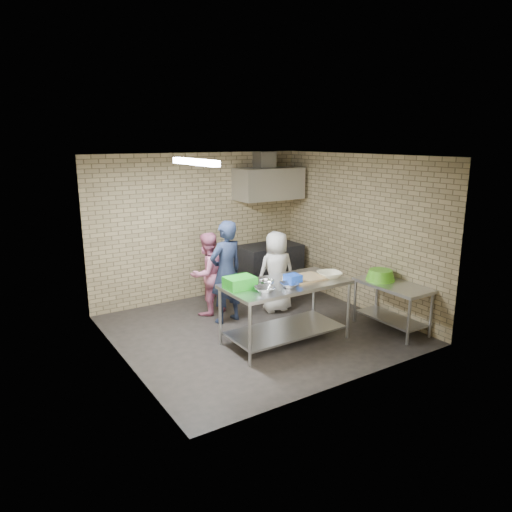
{
  "coord_description": "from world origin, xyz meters",
  "views": [
    {
      "loc": [
        -3.79,
        -5.9,
        2.95
      ],
      "look_at": [
        0.1,
        0.2,
        1.15
      ],
      "focal_mm": 33.34,
      "sensor_mm": 36.0,
      "label": 1
    }
  ],
  "objects_px": {
    "prep_table": "(285,312)",
    "man_navy": "(226,272)",
    "green_basin": "(380,275)",
    "bottle_green": "(282,186)",
    "blue_tub": "(293,279)",
    "woman_white": "(276,272)",
    "woman_pink": "(207,274)",
    "side_counter": "(391,307)",
    "stove": "(270,267)",
    "bottle_red": "(265,186)",
    "green_crate": "(240,283)"
  },
  "relations": [
    {
      "from": "man_navy",
      "to": "green_crate",
      "type": "bearing_deg",
      "value": 62.21
    },
    {
      "from": "prep_table",
      "to": "man_navy",
      "type": "xyz_separation_m",
      "value": [
        -0.34,
        1.17,
        0.39
      ]
    },
    {
      "from": "blue_tub",
      "to": "side_counter",
      "type": "bearing_deg",
      "value": -14.26
    },
    {
      "from": "blue_tub",
      "to": "bottle_green",
      "type": "height_order",
      "value": "bottle_green"
    },
    {
      "from": "side_counter",
      "to": "man_navy",
      "type": "height_order",
      "value": "man_navy"
    },
    {
      "from": "side_counter",
      "to": "woman_pink",
      "type": "distance_m",
      "value": 3.06
    },
    {
      "from": "bottle_red",
      "to": "woman_white",
      "type": "relative_size",
      "value": 0.13
    },
    {
      "from": "green_basin",
      "to": "side_counter",
      "type": "bearing_deg",
      "value": -85.43
    },
    {
      "from": "side_counter",
      "to": "blue_tub",
      "type": "xyz_separation_m",
      "value": [
        -1.64,
        0.42,
        0.61
      ]
    },
    {
      "from": "prep_table",
      "to": "stove",
      "type": "height_order",
      "value": "prep_table"
    },
    {
      "from": "prep_table",
      "to": "woman_pink",
      "type": "xyz_separation_m",
      "value": [
        -0.43,
        1.67,
        0.25
      ]
    },
    {
      "from": "green_basin",
      "to": "bottle_green",
      "type": "xyz_separation_m",
      "value": [
        0.02,
        2.74,
        1.18
      ]
    },
    {
      "from": "prep_table",
      "to": "man_navy",
      "type": "height_order",
      "value": "man_navy"
    },
    {
      "from": "bottle_red",
      "to": "woman_white",
      "type": "distance_m",
      "value": 1.98
    },
    {
      "from": "stove",
      "to": "bottle_green",
      "type": "height_order",
      "value": "bottle_green"
    },
    {
      "from": "green_basin",
      "to": "woman_white",
      "type": "bearing_deg",
      "value": 125.92
    },
    {
      "from": "bottle_red",
      "to": "green_crate",
      "type": "bearing_deg",
      "value": -130.19
    },
    {
      "from": "side_counter",
      "to": "green_basin",
      "type": "height_order",
      "value": "green_basin"
    },
    {
      "from": "stove",
      "to": "green_basin",
      "type": "relative_size",
      "value": 2.61
    },
    {
      "from": "blue_tub",
      "to": "bottle_red",
      "type": "height_order",
      "value": "bottle_red"
    },
    {
      "from": "blue_tub",
      "to": "bottle_red",
      "type": "distance_m",
      "value": 3.04
    },
    {
      "from": "green_basin",
      "to": "woman_white",
      "type": "relative_size",
      "value": 0.33
    },
    {
      "from": "woman_pink",
      "to": "green_basin",
      "type": "bearing_deg",
      "value": 120.78
    },
    {
      "from": "bottle_red",
      "to": "prep_table",
      "type": "bearing_deg",
      "value": -117.51
    },
    {
      "from": "green_basin",
      "to": "bottle_green",
      "type": "relative_size",
      "value": 3.07
    },
    {
      "from": "blue_tub",
      "to": "woman_white",
      "type": "distance_m",
      "value": 1.41
    },
    {
      "from": "prep_table",
      "to": "woman_pink",
      "type": "bearing_deg",
      "value": 104.52
    },
    {
      "from": "woman_white",
      "to": "green_basin",
      "type": "bearing_deg",
      "value": 132.63
    },
    {
      "from": "green_basin",
      "to": "bottle_green",
      "type": "bearing_deg",
      "value": 89.58
    },
    {
      "from": "green_crate",
      "to": "green_basin",
      "type": "distance_m",
      "value": 2.41
    },
    {
      "from": "man_navy",
      "to": "blue_tub",
      "type": "bearing_deg",
      "value": 98.1
    },
    {
      "from": "stove",
      "to": "man_navy",
      "type": "xyz_separation_m",
      "value": [
        -1.57,
        -1.06,
        0.39
      ]
    },
    {
      "from": "side_counter",
      "to": "blue_tub",
      "type": "height_order",
      "value": "blue_tub"
    },
    {
      "from": "stove",
      "to": "green_crate",
      "type": "height_order",
      "value": "green_crate"
    },
    {
      "from": "man_navy",
      "to": "woman_white",
      "type": "bearing_deg",
      "value": 169.9
    },
    {
      "from": "side_counter",
      "to": "blue_tub",
      "type": "bearing_deg",
      "value": 165.74
    },
    {
      "from": "prep_table",
      "to": "woman_pink",
      "type": "height_order",
      "value": "woman_pink"
    },
    {
      "from": "man_navy",
      "to": "stove",
      "type": "bearing_deg",
      "value": -154.79
    },
    {
      "from": "prep_table",
      "to": "stove",
      "type": "bearing_deg",
      "value": 61.0
    },
    {
      "from": "bottle_green",
      "to": "green_crate",
      "type": "bearing_deg",
      "value": -135.42
    },
    {
      "from": "bottle_red",
      "to": "stove",
      "type": "bearing_deg",
      "value": -101.77
    },
    {
      "from": "woman_pink",
      "to": "side_counter",
      "type": "bearing_deg",
      "value": 117.57
    },
    {
      "from": "green_crate",
      "to": "blue_tub",
      "type": "distance_m",
      "value": 0.78
    },
    {
      "from": "bottle_red",
      "to": "bottle_green",
      "type": "distance_m",
      "value": 0.4
    },
    {
      "from": "green_crate",
      "to": "green_basin",
      "type": "xyz_separation_m",
      "value": [
        2.37,
        -0.39,
        -0.16
      ]
    },
    {
      "from": "blue_tub",
      "to": "woman_white",
      "type": "bearing_deg",
      "value": 64.69
    },
    {
      "from": "bottle_green",
      "to": "woman_pink",
      "type": "bearing_deg",
      "value": -159.14
    },
    {
      "from": "green_crate",
      "to": "woman_pink",
      "type": "distance_m",
      "value": 1.6
    },
    {
      "from": "green_basin",
      "to": "woman_pink",
      "type": "xyz_separation_m",
      "value": [
        -2.1,
        1.93,
        -0.13
      ]
    },
    {
      "from": "prep_table",
      "to": "stove",
      "type": "xyz_separation_m",
      "value": [
        1.24,
        2.23,
        -0.01
      ]
    }
  ]
}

